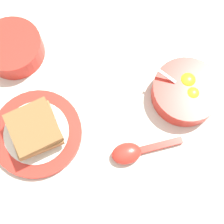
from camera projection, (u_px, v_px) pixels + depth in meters
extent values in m
plane|color=beige|center=(96.00, 124.00, 0.76)|extent=(3.00, 3.00, 0.00)
cylinder|color=red|center=(186.00, 92.00, 0.76)|extent=(0.16, 0.16, 0.05)
cylinder|color=white|center=(186.00, 91.00, 0.76)|extent=(0.13, 0.13, 0.02)
ellipsoid|color=yellow|center=(188.00, 80.00, 0.75)|extent=(0.04, 0.04, 0.02)
ellipsoid|color=yellow|center=(193.00, 93.00, 0.74)|extent=(0.03, 0.03, 0.02)
cylinder|color=black|center=(180.00, 90.00, 0.75)|extent=(0.05, 0.05, 0.00)
ellipsoid|color=silver|center=(181.00, 86.00, 0.75)|extent=(0.03, 0.02, 0.01)
cube|color=silver|center=(167.00, 76.00, 0.73)|extent=(0.05, 0.03, 0.03)
cylinder|color=red|center=(37.00, 133.00, 0.75)|extent=(0.22, 0.22, 0.02)
cylinder|color=white|center=(36.00, 132.00, 0.74)|extent=(0.16, 0.16, 0.00)
cube|color=brown|center=(33.00, 130.00, 0.73)|extent=(0.12, 0.13, 0.02)
cube|color=#9E7042|center=(35.00, 130.00, 0.71)|extent=(0.14, 0.14, 0.02)
cube|color=brown|center=(33.00, 128.00, 0.69)|extent=(0.14, 0.14, 0.02)
ellipsoid|color=red|center=(126.00, 153.00, 0.72)|extent=(0.08, 0.06, 0.03)
cube|color=red|center=(160.00, 146.00, 0.74)|extent=(0.11, 0.04, 0.01)
cylinder|color=red|center=(13.00, 48.00, 0.80)|extent=(0.15, 0.15, 0.05)
cylinder|color=white|center=(11.00, 45.00, 0.78)|extent=(0.13, 0.13, 0.02)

